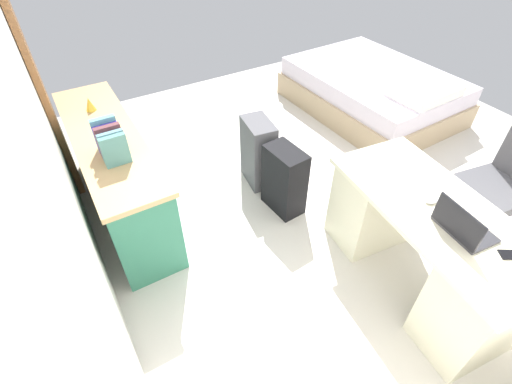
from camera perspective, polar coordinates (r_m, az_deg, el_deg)
name	(u,v)px	position (r m, az deg, el deg)	size (l,w,h in m)	color
ground_plane	(334,185)	(3.64, 11.79, 1.00)	(5.32, 5.32, 0.00)	beige
wall_back	(26,117)	(2.16, -31.55, 9.69)	(4.18, 0.10, 2.78)	silver
door_wooden	(34,70)	(3.72, -30.71, 15.64)	(0.88, 0.05, 2.04)	#936038
desk	(423,245)	(2.79, 24.02, -7.42)	(1.51, 0.82, 0.73)	beige
office_chair	(499,192)	(3.42, 32.95, 0.04)	(0.53, 0.53, 0.94)	black
credenza	(117,174)	(3.29, -20.35, 2.59)	(1.80, 0.48, 0.77)	#2D7056
bed	(372,91)	(4.83, 17.27, 14.42)	(1.95, 1.46, 0.58)	tan
suitcase_black	(284,180)	(3.16, 4.32, 1.80)	(0.36, 0.22, 0.60)	black
suitcase_spare_grey	(258,153)	(3.44, 0.35, 6.01)	(0.36, 0.22, 0.64)	#4C4C51
laptop	(462,226)	(2.42, 28.82, -4.58)	(0.33, 0.25, 0.21)	#333338
computer_mouse	(432,200)	(2.58, 25.21, -1.10)	(0.06, 0.10, 0.03)	white
book_row	(111,142)	(2.76, -21.18, 7.11)	(0.28, 0.17, 0.23)	slate
figurine_small	(90,104)	(3.42, -23.95, 12.08)	(0.08, 0.08, 0.11)	gold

